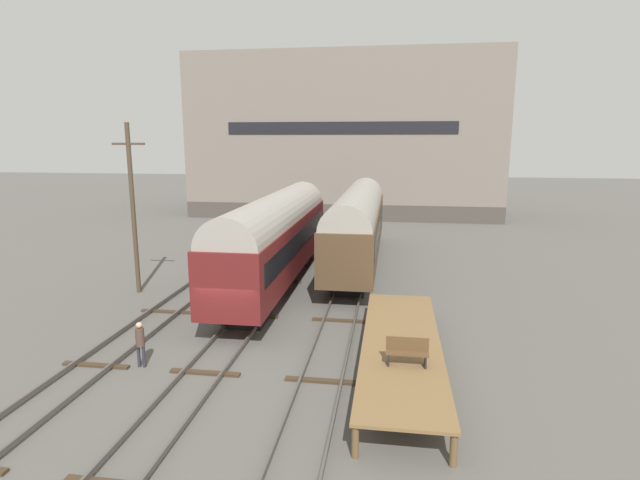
{
  "coord_description": "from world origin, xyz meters",
  "views": [
    {
      "loc": [
        6.53,
        -18.93,
        8.3
      ],
      "look_at": [
        2.13,
        11.16,
        2.2
      ],
      "focal_mm": 28.0,
      "sensor_mm": 36.0,
      "label": 1
    }
  ],
  "objects_px": {
    "train_car_brown": "(358,221)",
    "person_worker": "(140,340)",
    "bench": "(407,351)",
    "train_car_maroon": "(276,234)",
    "utility_pole": "(133,207)"
  },
  "relations": [
    {
      "from": "train_car_brown",
      "to": "person_worker",
      "type": "xyz_separation_m",
      "value": [
        -6.8,
        -16.75,
        -1.92
      ]
    },
    {
      "from": "train_car_brown",
      "to": "person_worker",
      "type": "distance_m",
      "value": 18.18
    },
    {
      "from": "bench",
      "to": "person_worker",
      "type": "relative_size",
      "value": 0.8
    },
    {
      "from": "bench",
      "to": "person_worker",
      "type": "bearing_deg",
      "value": 176.59
    },
    {
      "from": "bench",
      "to": "person_worker",
      "type": "distance_m",
      "value": 9.72
    },
    {
      "from": "train_car_maroon",
      "to": "bench",
      "type": "xyz_separation_m",
      "value": [
        7.15,
        -11.71,
        -1.52
      ]
    },
    {
      "from": "train_car_maroon",
      "to": "utility_pole",
      "type": "height_order",
      "value": "utility_pole"
    },
    {
      "from": "train_car_maroon",
      "to": "bench",
      "type": "bearing_deg",
      "value": -58.6
    },
    {
      "from": "train_car_brown",
      "to": "person_worker",
      "type": "bearing_deg",
      "value": -112.11
    },
    {
      "from": "utility_pole",
      "to": "person_worker",
      "type": "bearing_deg",
      "value": -61.48
    },
    {
      "from": "utility_pole",
      "to": "train_car_brown",
      "type": "bearing_deg",
      "value": 34.73
    },
    {
      "from": "bench",
      "to": "utility_pole",
      "type": "relative_size",
      "value": 0.15
    },
    {
      "from": "train_car_brown",
      "to": "person_worker",
      "type": "relative_size",
      "value": 10.72
    },
    {
      "from": "person_worker",
      "to": "utility_pole",
      "type": "bearing_deg",
      "value": 118.52
    },
    {
      "from": "train_car_brown",
      "to": "train_car_maroon",
      "type": "distance_m",
      "value": 7.05
    }
  ]
}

